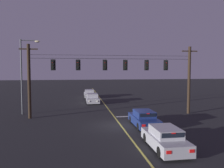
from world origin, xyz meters
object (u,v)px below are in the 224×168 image
car_oncoming_lead (92,99)px  traffic_light_right_inner (126,65)px  traffic_light_left_inner (78,65)px  car_oncoming_trailing (89,94)px  street_lamp_corner (24,70)px  traffic_light_rightmost (147,65)px  car_waiting_second_near (165,139)px  traffic_light_leftmost (53,65)px  traffic_light_centre (105,65)px  car_waiting_near_lane (144,119)px  traffic_light_far_right (166,65)px

car_oncoming_lead → traffic_light_right_inner: bearing=-72.7°
traffic_light_left_inner → car_oncoming_trailing: bearing=83.1°
street_lamp_corner → car_oncoming_lead: bearing=42.3°
traffic_light_rightmost → car_waiting_second_near: (-2.06, -10.30, -4.77)m
traffic_light_leftmost → traffic_light_rightmost: (9.88, 0.00, 0.00)m
traffic_light_left_inner → traffic_light_rightmost: size_ratio=1.00×
traffic_light_left_inner → car_waiting_second_near: (5.30, -10.30, -4.77)m
traffic_light_centre → car_waiting_near_lane: (2.82, -4.70, -4.77)m
traffic_light_centre → street_lamp_corner: (-8.65, 2.32, -0.49)m
traffic_light_leftmost → car_oncoming_trailing: traffic_light_leftmost is taller
car_oncoming_lead → street_lamp_corner: size_ratio=0.54×
car_waiting_second_near → traffic_light_far_right: bearing=67.6°
traffic_light_rightmost → traffic_light_far_right: same height
traffic_light_leftmost → street_lamp_corner: 4.08m
traffic_light_centre → traffic_light_rightmost: size_ratio=1.00×
traffic_light_leftmost → traffic_light_left_inner: same height
car_waiting_near_lane → car_oncoming_lead: 14.64m
traffic_light_left_inner → traffic_light_centre: 2.81m
traffic_light_rightmost → street_lamp_corner: bearing=170.0°
car_oncoming_trailing → traffic_light_rightmost: bearing=-71.1°
traffic_light_rightmost → car_oncoming_trailing: traffic_light_rightmost is taller
traffic_light_leftmost → traffic_light_centre: size_ratio=1.00×
traffic_light_centre → street_lamp_corner: 8.97m
car_oncoming_trailing → street_lamp_corner: size_ratio=0.54×
traffic_light_rightmost → car_waiting_second_near: traffic_light_rightmost is taller
traffic_light_centre → car_oncoming_trailing: (-0.89, 15.91, -4.77)m
traffic_light_rightmost → street_lamp_corner: size_ratio=0.15×
traffic_light_left_inner → traffic_light_centre: size_ratio=1.00×
car_waiting_near_lane → car_oncoming_lead: size_ratio=0.98×
traffic_light_leftmost → traffic_light_right_inner: (7.52, 0.00, 0.00)m
traffic_light_rightmost → traffic_light_centre: bearing=180.0°
traffic_light_rightmost → car_waiting_second_near: size_ratio=0.28×
traffic_light_left_inner → car_oncoming_trailing: 16.72m
traffic_light_left_inner → car_waiting_near_lane: bearing=-39.9°
traffic_light_centre → car_oncoming_trailing: 16.63m
car_oncoming_lead → car_waiting_second_near: bearing=-80.6°
traffic_light_far_right → car_oncoming_lead: 13.01m
traffic_light_centre → car_waiting_second_near: 11.62m
car_waiting_near_lane → traffic_light_right_inner: bearing=97.6°
car_oncoming_trailing → traffic_light_far_right: bearing=-64.4°
traffic_light_left_inner → traffic_light_centre: same height
traffic_light_centre → traffic_light_right_inner: bearing=0.0°
traffic_light_centre → car_oncoming_lead: traffic_light_centre is taller
traffic_light_leftmost → car_oncoming_lead: size_ratio=0.28×
car_waiting_near_lane → car_oncoming_lead: (-3.58, 14.20, -0.00)m
car_waiting_near_lane → car_oncoming_trailing: size_ratio=0.98×
traffic_light_leftmost → traffic_light_centre: 5.33m
traffic_light_leftmost → street_lamp_corner: bearing=145.1°
car_waiting_near_lane → car_oncoming_lead: bearing=104.2°
traffic_light_centre → car_waiting_second_near: size_ratio=0.28×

